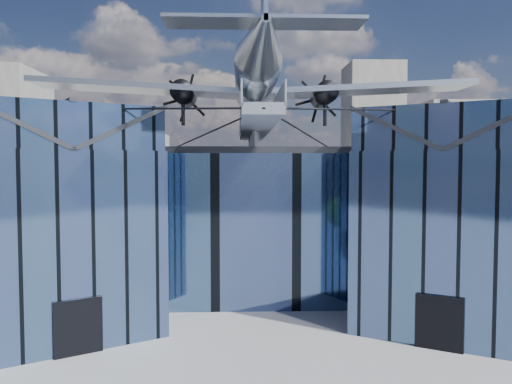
{
  "coord_description": "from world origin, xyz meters",
  "views": [
    {
      "loc": [
        -1.06,
        -27.46,
        8.75
      ],
      "look_at": [
        0.0,
        2.0,
        7.2
      ],
      "focal_mm": 35.0,
      "sensor_mm": 36.0,
      "label": 1
    }
  ],
  "objects": [
    {
      "name": "ground_plane",
      "position": [
        0.0,
        0.0,
        0.0
      ],
      "size": [
        120.0,
        120.0,
        0.0
      ],
      "primitive_type": "plane",
      "color": "gray"
    },
    {
      "name": "museum",
      "position": [
        0.0,
        5.82,
        5.54
      ],
      "size": [
        32.88,
        24.5,
        17.6
      ],
      "color": "#435C89",
      "rests_on": "ground"
    },
    {
      "name": "bg_towers",
      "position": [
        1.45,
        50.49,
        10.01
      ],
      "size": [
        77.0,
        24.5,
        26.0
      ],
      "color": "gray",
      "rests_on": "ground"
    }
  ]
}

